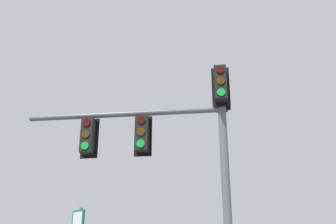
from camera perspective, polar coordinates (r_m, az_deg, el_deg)
name	(u,v)px	position (r m, az deg, el deg)	size (l,w,h in m)	color
signal_mast_assembly	(180,139)	(10.05, 1.66, -3.75)	(3.71, 4.19, 6.37)	slate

